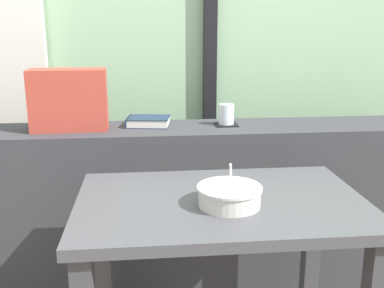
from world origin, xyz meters
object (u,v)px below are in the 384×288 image
object	(u,v)px
breakfast_table	(220,237)
closed_book	(148,121)
juice_glass	(226,115)
throw_pillow	(69,100)
coaster_square	(226,124)
soup_bowl	(229,196)

from	to	relation	value
breakfast_table	closed_book	world-z (taller)	closed_book
juice_glass	closed_book	xyz separation A→B (m)	(-0.35, 0.02, -0.03)
throw_pillow	closed_book	bearing A→B (deg)	7.65
coaster_square	juice_glass	world-z (taller)	juice_glass
breakfast_table	juice_glass	size ratio (longest dim) A/B	10.26
coaster_square	juice_glass	xyz separation A→B (m)	(-0.00, 0.00, 0.04)
throw_pillow	breakfast_table	bearing A→B (deg)	-47.20
throw_pillow	coaster_square	bearing A→B (deg)	1.76
juice_glass	throw_pillow	xyz separation A→B (m)	(-0.68, -0.02, 0.08)
coaster_square	throw_pillow	distance (m)	0.70
breakfast_table	closed_book	distance (m)	0.73
breakfast_table	juice_glass	bearing A→B (deg)	78.77
coaster_square	throw_pillow	world-z (taller)	throw_pillow
coaster_square	soup_bowl	size ratio (longest dim) A/B	0.49
juice_glass	soup_bowl	distance (m)	0.70
coaster_square	closed_book	xyz separation A→B (m)	(-0.35, 0.02, 0.02)
breakfast_table	throw_pillow	xyz separation A→B (m)	(-0.56, 0.60, 0.37)
soup_bowl	juice_glass	bearing A→B (deg)	80.97
juice_glass	closed_book	bearing A→B (deg)	176.12
coaster_square	soup_bowl	bearing A→B (deg)	-99.03
closed_book	soup_bowl	bearing A→B (deg)	-71.02
soup_bowl	closed_book	bearing A→B (deg)	108.98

